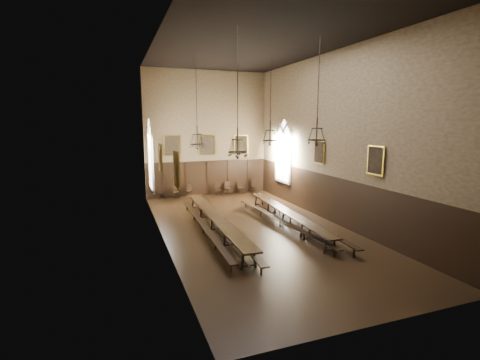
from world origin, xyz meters
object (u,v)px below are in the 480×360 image
bench_left_outer (203,227)px  chandelier_front_right (317,133)px  bench_left_inner (226,227)px  chandelier_back_right (270,135)px  bench_right_outer (298,218)px  chair_5 (228,190)px  table_right (287,217)px  bench_right_inner (280,222)px  chair_1 (176,194)px  chair_6 (240,190)px  chair_4 (218,192)px  chair_0 (162,195)px  chair_2 (190,193)px  chair_7 (254,189)px  chandelier_back_left (197,138)px  chandelier_front_left (238,143)px  table_left (216,223)px

bench_left_outer → chandelier_front_right: bearing=-25.4°
bench_left_inner → chandelier_back_right: (3.57, 2.80, 4.30)m
bench_right_outer → chandelier_back_right: 5.08m
chair_5 → table_right: bearing=-95.5°
bench_right_inner → chair_1: bearing=113.7°
chair_5 → chair_6: size_ratio=1.06×
table_right → chair_4: (-1.36, 8.34, -0.09)m
chair_0 → chandelier_back_right: bearing=-42.5°
bench_left_inner → chair_1: 8.76m
chair_0 → chair_1: size_ratio=0.96×
chair_1 → chair_0: bearing=168.9°
chair_0 → chair_6: 5.88m
chair_5 → chandelier_front_right: size_ratio=0.21×
table_right → chair_5: bearing=93.8°
chair_4 → chair_1: bearing=175.3°
bench_right_inner → chair_2: size_ratio=10.57×
bench_left_outer → bench_right_outer: size_ratio=0.96×
chair_4 → chandelier_front_right: (1.61, -10.57, 4.60)m
chair_6 → chair_7: (1.13, -0.08, 0.02)m
chair_5 → chandelier_back_right: 7.38m
bench_left_outer → chair_2: 8.51m
chair_0 → chair_5: (4.88, -0.05, 0.02)m
chair_2 → table_right: bearing=-79.3°
bench_left_inner → chair_6: bearing=66.0°
chair_6 → chandelier_back_right: bearing=-90.6°
chair_0 → chair_4: 4.07m
bench_right_outer → chandelier_front_right: (-0.37, -2.07, 4.57)m
bench_right_outer → chair_6: size_ratio=11.71×
bench_left_inner → chandelier_back_left: chandelier_back_left is taller
chandelier_front_left → chandelier_front_right: 4.02m
bench_right_outer → chandelier_front_right: bearing=-100.2°
chair_1 → bench_left_outer: bearing=-97.1°
table_right → chandelier_front_right: chandelier_front_right is taller
table_right → chair_4: chair_4 is taller
chandelier_back_left → chandelier_back_right: (4.20, -0.36, 0.11)m
bench_right_inner → chandelier_back_left: (-3.52, 3.21, 4.23)m
chandelier_back_left → chandelier_front_left: (0.37, -5.61, 0.03)m
chair_1 → chair_7: 6.00m
chair_6 → chandelier_front_left: 12.72m
bench_left_outer → chandelier_front_left: bearing=-74.2°
chair_0 → chair_7: chair_7 is taller
chair_4 → chandelier_front_right: size_ratio=0.20×
bench_left_outer → chandelier_back_left: (0.43, 2.81, 4.20)m
table_left → chair_7: bearing=56.7°
chandelier_back_right → chandelier_front_right: same height
chair_1 → chandelier_front_left: 11.97m
chair_5 → chandelier_back_left: (-3.54, -5.59, 4.21)m
bench_right_inner → chair_0: (-4.86, 8.85, -0.01)m
bench_right_inner → bench_right_outer: bench_right_outer is taller
chair_1 → chandelier_back_left: (0.33, -5.56, 4.22)m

